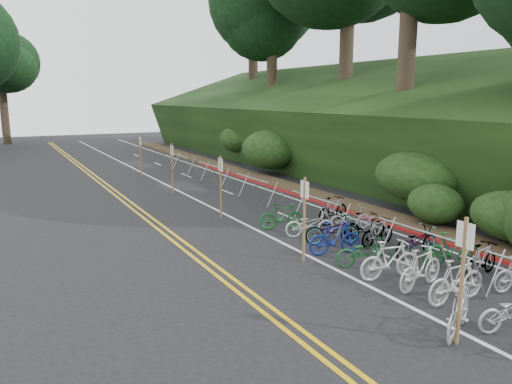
# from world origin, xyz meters

# --- Properties ---
(ground) EXTENTS (120.00, 120.00, 0.00)m
(ground) POSITION_xyz_m (0.00, 0.00, 0.00)
(ground) COLOR black
(ground) RESTS_ON ground
(road_markings) EXTENTS (7.47, 80.00, 0.01)m
(road_markings) POSITION_xyz_m (0.63, 10.10, 0.00)
(road_markings) COLOR gold
(road_markings) RESTS_ON ground
(red_curb) EXTENTS (0.25, 28.00, 0.10)m
(red_curb) POSITION_xyz_m (5.70, 12.00, 0.05)
(red_curb) COLOR maroon
(red_curb) RESTS_ON ground
(embankment) EXTENTS (14.30, 48.14, 9.11)m
(embankment) POSITION_xyz_m (12.96, 19.04, 2.57)
(embankment) COLOR black
(embankment) RESTS_ON ground
(bike_racks_rest) EXTENTS (1.14, 23.00, 1.17)m
(bike_racks_rest) POSITION_xyz_m (3.00, 13.00, 0.85)
(bike_racks_rest) COLOR gray
(bike_racks_rest) RESTS_ON ground
(signpost_near) EXTENTS (0.08, 0.40, 2.56)m
(signpost_near) POSITION_xyz_m (0.53, -0.61, 1.46)
(signpost_near) COLOR brown
(signpost_near) RESTS_ON ground
(signposts_rest) EXTENTS (0.08, 18.40, 2.50)m
(signposts_rest) POSITION_xyz_m (0.60, 14.00, 1.43)
(signposts_rest) COLOR brown
(signposts_rest) RESTS_ON ground
(bike_front) EXTENTS (1.27, 1.80, 1.06)m
(bike_front) POSITION_xyz_m (0.87, -0.33, 0.53)
(bike_front) COLOR #9E9EA3
(bike_front) RESTS_ON ground
(bike_valet) EXTENTS (3.33, 13.36, 1.10)m
(bike_valet) POSITION_xyz_m (2.87, 2.71, 0.48)
(bike_valet) COLOR maroon
(bike_valet) RESTS_ON ground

